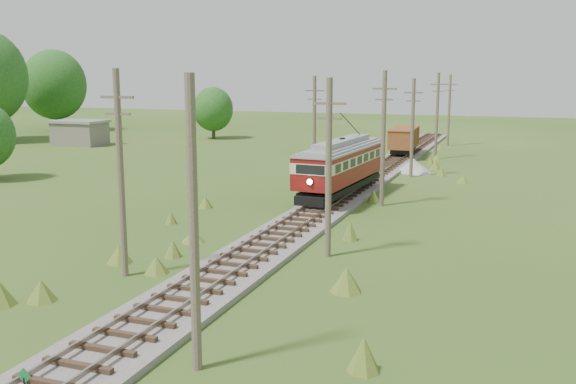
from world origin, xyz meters
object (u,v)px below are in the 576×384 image
at_px(switch_marker, 25,383).
at_px(streetcar, 342,163).
at_px(gravel_pile, 414,166).
at_px(gondola, 404,139).

xyz_separation_m(switch_marker, streetcar, (0.20, 30.93, 1.97)).
relative_size(streetcar, gravel_pile, 3.50).
xyz_separation_m(switch_marker, gravel_pile, (3.08, 45.14, -0.07)).
relative_size(gondola, gravel_pile, 2.21).
bearing_deg(streetcar, switch_marker, -86.56).
distance_m(switch_marker, gravel_pile, 45.24).
xyz_separation_m(switch_marker, gondola, (0.20, 55.84, 1.30)).
bearing_deg(streetcar, gondola, 93.81).
distance_m(streetcar, gravel_pile, 14.64).
bearing_deg(gravel_pile, gondola, 105.09).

